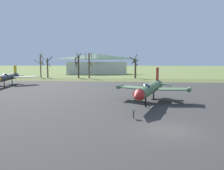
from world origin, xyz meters
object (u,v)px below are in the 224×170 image
at_px(info_placard_rear_left, 134,112).
at_px(visitor_building, 97,64).
at_px(jet_fighter_rear_center, 8,77).
at_px(jet_fighter_rear_left, 150,89).

distance_m(info_placard_rear_left, visitor_building, 76.65).
distance_m(jet_fighter_rear_center, info_placard_rear_left, 35.87).
xyz_separation_m(jet_fighter_rear_left, info_placard_rear_left, (-1.75, -7.10, -1.26)).
bearing_deg(info_placard_rear_left, visitor_building, 102.96).
height_order(jet_fighter_rear_left, info_placard_rear_left, jet_fighter_rear_left).
distance_m(jet_fighter_rear_center, visitor_building, 51.56).
bearing_deg(jet_fighter_rear_left, info_placard_rear_left, -103.85).
height_order(jet_fighter_rear_center, jet_fighter_rear_left, jet_fighter_rear_left).
distance_m(jet_fighter_rear_left, info_placard_rear_left, 7.42).
bearing_deg(jet_fighter_rear_left, visitor_building, 105.65).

